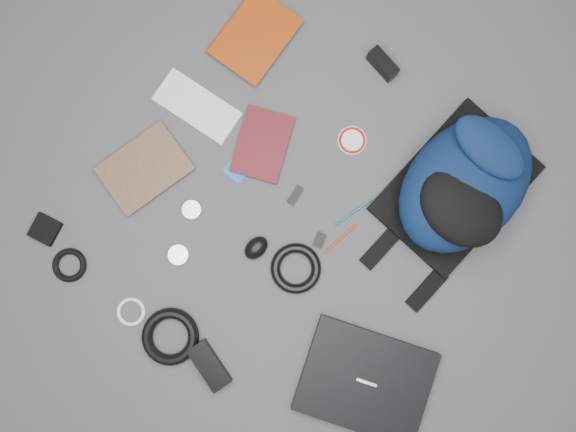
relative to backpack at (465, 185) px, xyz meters
The scene contains 23 objects.
ground 0.49m from the backpack, 137.36° to the right, with size 4.00×4.00×0.00m, color #4F4F51.
backpack is the anchor object (origin of this frame).
laptop 0.60m from the backpack, 82.74° to the right, with size 0.35×0.27×0.03m, color black.
textbook_red 0.81m from the backpack, behind, with size 0.18×0.24×0.03m, color #922E08.
comic_book 0.94m from the backpack, 154.56° to the right, with size 0.17×0.24×0.02m, color #C27A0D.
envelope 0.78m from the backpack, 164.78° to the right, with size 0.24×0.11×0.00m, color white.
dvd_case 0.57m from the backpack, 159.77° to the right, with size 0.14×0.20×0.02m, color #430D12.
compact_camera 0.41m from the backpack, 153.34° to the left, with size 0.10×0.03×0.05m, color black.
sticker_disc 0.33m from the backpack, behind, with size 0.08×0.08×0.00m, color white.
pen_teal 0.31m from the backpack, 133.68° to the right, with size 0.01×0.01×0.13m, color #0B6463.
pen_red 0.37m from the backpack, 123.16° to the right, with size 0.01×0.01×0.12m, color #B1340D.
id_badge 0.62m from the backpack, 153.16° to the right, with size 0.06×0.09×0.00m, color blue.
usb_black 0.46m from the backpack, 144.37° to the right, with size 0.02×0.06×0.01m, color black.
key_fob 0.42m from the backpack, 126.02° to the right, with size 0.03×0.04×0.01m, color black.
mouse 0.59m from the backpack, 130.23° to the right, with size 0.05×0.07×0.04m, color black.
headphone_left 0.75m from the backpack, 142.25° to the right, with size 0.05×0.05×0.01m, color #AEAEB0.
headphone_right 0.81m from the backpack, 133.37° to the right, with size 0.06×0.06×0.01m, color silver.
cable_coil 0.51m from the backpack, 120.29° to the right, with size 0.14×0.14×0.03m, color black.
power_brick 0.85m from the backpack, 111.36° to the right, with size 0.14×0.06×0.03m, color black.
power_cord_coil 0.90m from the backpack, 119.51° to the right, with size 0.16×0.16×0.03m, color black.
pouch 1.17m from the backpack, 141.17° to the right, with size 0.07×0.07×0.02m, color black.
earbud_coil 1.11m from the backpack, 135.61° to the right, with size 0.10×0.10×0.02m, color black.
white_cable_coil 0.98m from the backpack, 126.08° to the right, with size 0.08×0.08×0.01m, color white.
Camera 1 is at (0.05, -0.07, 1.59)m, focal length 35.00 mm.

